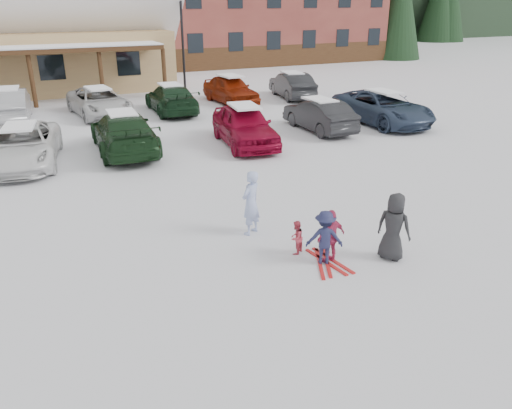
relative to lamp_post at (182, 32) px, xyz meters
name	(u,v)px	position (x,y,z in m)	size (l,w,h in m)	color
ground	(263,264)	(-5.62, -23.40, -3.51)	(160.00, 160.00, 0.00)	white
lamp_post	(182,32)	(0.00, 0.00, 0.00)	(0.50, 0.25, 6.21)	black
conifer_3	(121,3)	(0.38, 20.60, 1.61)	(3.96, 3.96, 9.18)	black
adult_skier	(251,203)	(-5.21, -21.85, -2.69)	(0.60, 0.39, 1.63)	#A2B2E3
toddler_red	(296,238)	(-4.72, -23.27, -3.11)	(0.39, 0.30, 0.80)	#CC3F51
child_navy	(325,238)	(-4.39, -23.94, -2.88)	(0.81, 0.46, 1.25)	#1F2245
skis_child_navy	(323,263)	(-4.39, -23.94, -3.49)	(0.20, 1.40, 0.03)	red
child_magenta	(331,237)	(-4.23, -23.94, -2.88)	(0.73, 0.30, 1.25)	#BF2F59
skis_child_magenta	(329,261)	(-4.23, -23.94, -3.49)	(0.20, 1.40, 0.03)	red
bystander_dark	(394,227)	(-2.89, -24.38, -2.73)	(0.76, 0.49, 1.56)	black
parked_car_2	(22,146)	(-10.12, -13.37, -2.81)	(2.31, 5.02, 1.39)	white
parked_car_3	(124,132)	(-6.57, -13.25, -2.75)	(2.12, 5.22, 1.51)	black
parked_car_4	(244,125)	(-2.02, -14.25, -2.72)	(1.86, 4.62, 1.57)	maroon
parked_car_5	(319,115)	(1.93, -13.51, -2.81)	(1.47, 4.21, 1.39)	black
parked_car_6	(382,107)	(5.33, -13.57, -2.75)	(2.50, 5.42, 1.51)	#303F58
parked_car_9	(10,105)	(-10.44, -5.71, -2.73)	(1.65, 4.73, 1.56)	#9A9A9E
parked_car_10	(99,102)	(-6.40, -6.25, -2.81)	(2.30, 5.00, 1.39)	silver
parked_car_11	(171,99)	(-2.92, -6.98, -2.80)	(1.99, 4.90, 1.42)	#14311B
parked_car_12	(231,89)	(0.83, -5.89, -2.75)	(1.79, 4.44, 1.51)	maroon
parked_car_13	(292,85)	(4.72, -5.95, -2.77)	(1.55, 4.45, 1.47)	black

